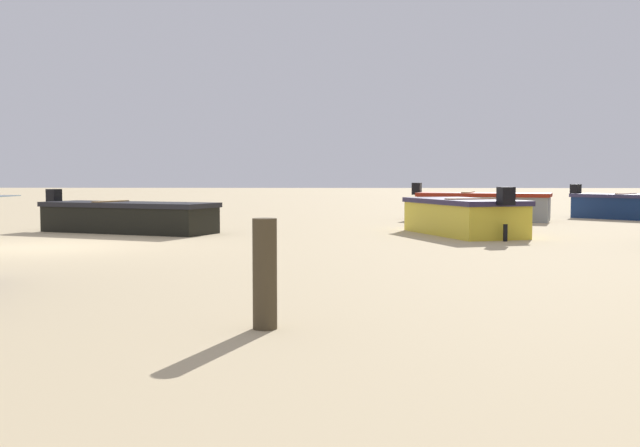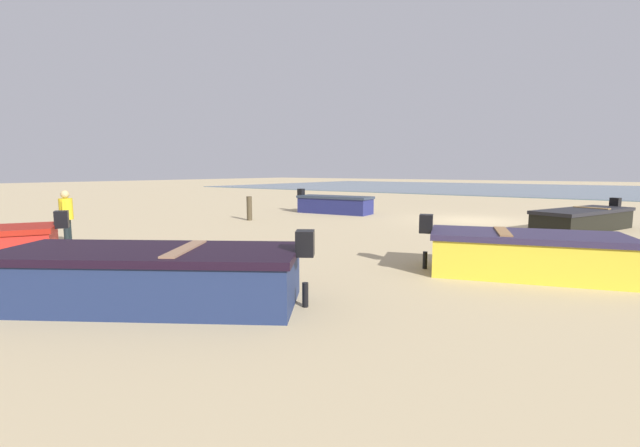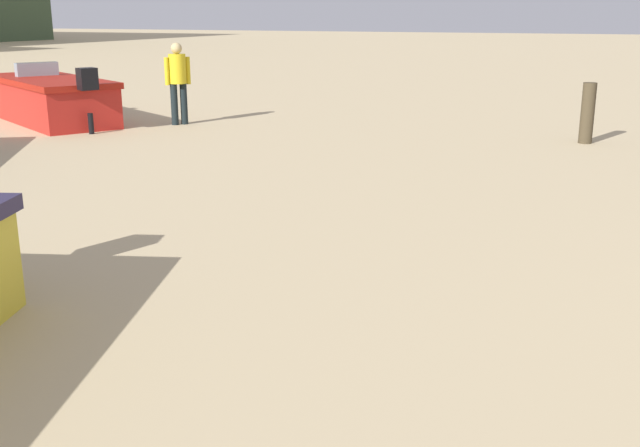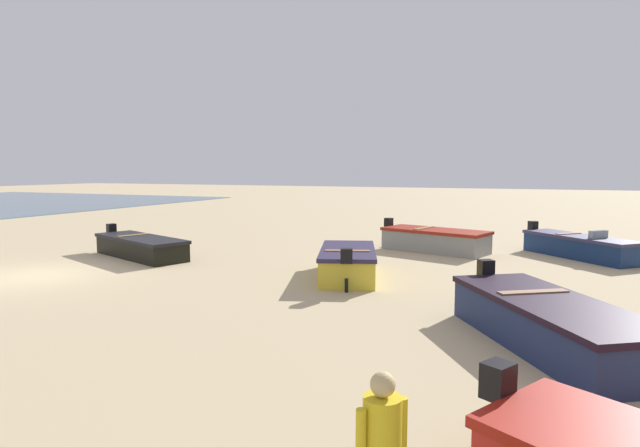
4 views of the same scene
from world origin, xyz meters
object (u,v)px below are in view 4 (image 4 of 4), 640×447
at_px(boat_navy_1, 579,246).
at_px(boat_navy_2, 549,323).
at_px(beach_walker_foreground, 382,446).
at_px(boat_black_4, 141,247).
at_px(boat_grey_6, 435,240).
at_px(boat_yellow_3, 348,263).

height_order(boat_navy_1, boat_navy_2, boat_navy_2).
distance_m(boat_navy_2, beach_walker_foreground, 6.47).
xyz_separation_m(boat_black_4, boat_grey_6, (-5.66, 10.05, 0.06)).
relative_size(boat_black_4, beach_walker_foreground, 3.03).
bearing_deg(boat_yellow_3, boat_navy_1, 25.50).
bearing_deg(boat_grey_6, beach_walker_foreground, 26.39).
height_order(boat_yellow_3, beach_walker_foreground, beach_walker_foreground).
xyz_separation_m(boat_yellow_3, boat_grey_6, (-6.10, 1.58, 0.01)).
xyz_separation_m(boat_navy_2, boat_grey_6, (-10.61, -4.02, -0.00)).
xyz_separation_m(boat_navy_2, beach_walker_foreground, (6.28, -1.48, 0.49)).
bearing_deg(boat_navy_2, boat_black_4, -51.98).
bearing_deg(boat_grey_6, boat_yellow_3, 3.30).
bearing_deg(boat_navy_1, boat_black_4, -21.67).
distance_m(boat_navy_2, boat_black_4, 14.92).
bearing_deg(boat_navy_1, boat_yellow_3, 0.31).
bearing_deg(boat_black_4, boat_yellow_3, 108.26).
distance_m(boat_navy_2, boat_yellow_3, 7.19).
xyz_separation_m(boat_navy_2, boat_yellow_3, (-4.51, -5.61, -0.01)).
bearing_deg(boat_navy_1, beach_walker_foreground, 37.31).
xyz_separation_m(boat_yellow_3, boat_black_4, (-0.44, -8.47, -0.05)).
height_order(boat_grey_6, beach_walker_foreground, beach_walker_foreground).
relative_size(boat_grey_6, beach_walker_foreground, 2.82).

